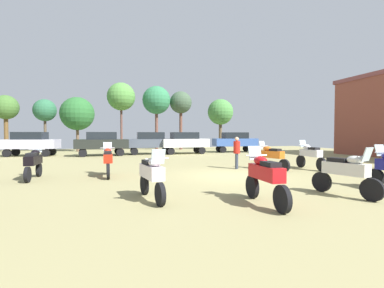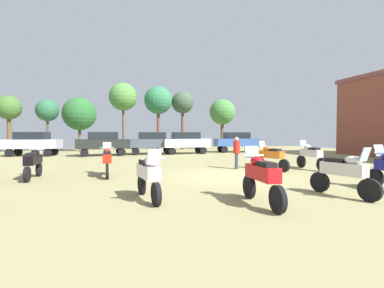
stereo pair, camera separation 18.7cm
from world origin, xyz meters
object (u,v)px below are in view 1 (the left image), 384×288
object	(u,v)px
tree_5	(181,103)
car_2	(101,142)
motorcycle_8	(346,172)
tree_1	(121,97)
motorcycle_1	(108,160)
motorcycle_3	(152,175)
motorcycle_5	(271,156)
motorcycle_11	(310,155)
motorcycle_6	(34,162)
tree_3	(77,114)
tree_7	(220,112)
car_5	(151,141)
tree_4	(6,108)
tree_9	(156,101)
car_1	(184,141)
motorcycle_9	(265,176)
car_4	(30,142)
person_1	(237,150)
car_3	(235,141)
tree_2	(45,111)

from	to	relation	value
tree_5	car_2	bearing A→B (deg)	-138.59
motorcycle_8	tree_1	bearing A→B (deg)	-92.00
motorcycle_1	motorcycle_3	size ratio (longest dim) A/B	1.01
motorcycle_5	motorcycle_11	distance (m)	2.16
motorcycle_5	motorcycle_6	xyz separation A→B (m)	(-10.81, 0.04, -0.01)
tree_3	tree_5	world-z (taller)	tree_5
motorcycle_11	tree_7	size ratio (longest dim) A/B	0.38
car_5	tree_7	size ratio (longest dim) A/B	0.72
car_5	tree_4	size ratio (longest dim) A/B	0.76
motorcycle_1	motorcycle_8	size ratio (longest dim) A/B	1.02
tree_4	tree_5	size ratio (longest dim) A/B	0.83
tree_3	motorcycle_1	bearing A→B (deg)	-80.01
motorcycle_6	tree_5	size ratio (longest dim) A/B	0.32
tree_3	tree_5	distance (m)	11.50
tree_3	tree_9	bearing A→B (deg)	5.83
car_1	tree_4	bearing A→B (deg)	65.36
motorcycle_1	tree_5	xyz separation A→B (m)	(8.03, 19.83, 4.77)
motorcycle_9	car_4	world-z (taller)	car_4
motorcycle_5	tree_9	size ratio (longest dim) A/B	0.30
motorcycle_5	tree_7	distance (m)	20.14
tree_9	person_1	bearing A→B (deg)	-85.87
motorcycle_5	car_4	distance (m)	19.54
motorcycle_11	person_1	distance (m)	3.82
motorcycle_8	car_3	distance (m)	20.05
tree_4	tree_9	distance (m)	15.15
motorcycle_1	motorcycle_8	distance (m)	8.98
tree_7	tree_9	size ratio (longest dim) A/B	0.82
motorcycle_6	tree_7	bearing A→B (deg)	51.62
motorcycle_9	tree_9	world-z (taller)	tree_9
tree_3	tree_7	world-z (taller)	tree_7
car_3	tree_1	xyz separation A→B (m)	(-10.95, 5.85, 4.74)
tree_9	car_4	bearing A→B (deg)	-151.05
motorcycle_5	motorcycle_8	distance (m)	6.03
tree_3	tree_5	xyz separation A→B (m)	(11.35, 1.03, 1.55)
motorcycle_3	tree_1	bearing A→B (deg)	-98.48
tree_2	tree_9	world-z (taller)	tree_9
car_2	tree_1	bearing A→B (deg)	-20.29
tree_4	motorcycle_6	bearing A→B (deg)	-69.71
tree_5	person_1	bearing A→B (deg)	-94.75
car_1	tree_9	world-z (taller)	tree_9
motorcycle_3	tree_4	distance (m)	26.82
motorcycle_5	tree_2	world-z (taller)	tree_2
motorcycle_9	tree_1	size ratio (longest dim) A/B	0.30
car_2	car_5	distance (m)	4.27
car_4	tree_9	bearing A→B (deg)	-52.74
tree_5	motorcycle_8	bearing A→B (deg)	-92.82
car_4	tree_5	xyz separation A→B (m)	(14.38, 6.51, 4.31)
motorcycle_8	car_1	xyz separation A→B (m)	(-0.17, 18.36, 0.45)
motorcycle_11	tree_2	distance (m)	26.51
car_3	tree_4	xyz separation A→B (m)	(-22.09, 5.86, 3.22)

